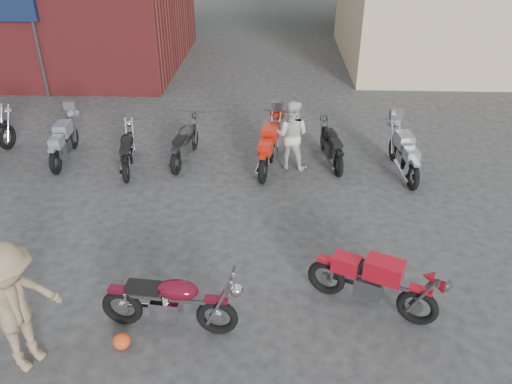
{
  "coord_description": "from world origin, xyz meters",
  "views": [
    {
      "loc": [
        0.76,
        -5.58,
        5.49
      ],
      "look_at": [
        0.44,
        2.36,
        0.9
      ],
      "focal_mm": 35.0,
      "sensor_mm": 36.0,
      "label": 1
    }
  ],
  "objects_px": {
    "person_light": "(291,135)",
    "row_bike_2": "(127,148)",
    "row_bike_3": "(185,140)",
    "person_tan": "(15,309)",
    "sportbike": "(375,279)",
    "row_bike_1": "(63,139)",
    "helmet": "(122,341)",
    "row_bike_6": "(404,151)",
    "vintage_motorcycle": "(170,299)",
    "row_bike_5": "(332,143)",
    "row_bike_4": "(270,144)"
  },
  "relations": [
    {
      "from": "vintage_motorcycle",
      "to": "person_tan",
      "type": "height_order",
      "value": "person_tan"
    },
    {
      "from": "row_bike_6",
      "to": "person_light",
      "type": "bearing_deg",
      "value": 80.27
    },
    {
      "from": "vintage_motorcycle",
      "to": "person_light",
      "type": "xyz_separation_m",
      "value": [
        1.84,
        5.36,
        0.26
      ]
    },
    {
      "from": "sportbike",
      "to": "person_tan",
      "type": "bearing_deg",
      "value": -139.89
    },
    {
      "from": "sportbike",
      "to": "row_bike_4",
      "type": "height_order",
      "value": "row_bike_4"
    },
    {
      "from": "person_tan",
      "to": "row_bike_2",
      "type": "height_order",
      "value": "person_tan"
    },
    {
      "from": "vintage_motorcycle",
      "to": "row_bike_6",
      "type": "bearing_deg",
      "value": 54.84
    },
    {
      "from": "row_bike_2",
      "to": "row_bike_5",
      "type": "bearing_deg",
      "value": -93.61
    },
    {
      "from": "row_bike_2",
      "to": "person_tan",
      "type": "bearing_deg",
      "value": 171.97
    },
    {
      "from": "row_bike_4",
      "to": "helmet",
      "type": "bearing_deg",
      "value": 170.1
    },
    {
      "from": "row_bike_4",
      "to": "row_bike_5",
      "type": "xyz_separation_m",
      "value": [
        1.48,
        0.3,
        -0.07
      ]
    },
    {
      "from": "row_bike_3",
      "to": "person_tan",
      "type": "bearing_deg",
      "value": 178.11
    },
    {
      "from": "sportbike",
      "to": "row_bike_4",
      "type": "bearing_deg",
      "value": 134.88
    },
    {
      "from": "sportbike",
      "to": "helmet",
      "type": "height_order",
      "value": "sportbike"
    },
    {
      "from": "person_tan",
      "to": "row_bike_4",
      "type": "distance_m",
      "value": 6.84
    },
    {
      "from": "row_bike_1",
      "to": "person_light",
      "type": "bearing_deg",
      "value": -95.45
    },
    {
      "from": "row_bike_3",
      "to": "row_bike_4",
      "type": "xyz_separation_m",
      "value": [
        2.05,
        -0.26,
        0.06
      ]
    },
    {
      "from": "sportbike",
      "to": "row_bike_5",
      "type": "height_order",
      "value": "sportbike"
    },
    {
      "from": "helmet",
      "to": "row_bike_5",
      "type": "relative_size",
      "value": 0.14
    },
    {
      "from": "sportbike",
      "to": "row_bike_1",
      "type": "height_order",
      "value": "sportbike"
    },
    {
      "from": "row_bike_1",
      "to": "row_bike_6",
      "type": "height_order",
      "value": "row_bike_6"
    },
    {
      "from": "sportbike",
      "to": "row_bike_1",
      "type": "relative_size",
      "value": 1.04
    },
    {
      "from": "row_bike_2",
      "to": "row_bike_5",
      "type": "relative_size",
      "value": 0.98
    },
    {
      "from": "person_light",
      "to": "row_bike_4",
      "type": "height_order",
      "value": "person_light"
    },
    {
      "from": "vintage_motorcycle",
      "to": "row_bike_1",
      "type": "height_order",
      "value": "vintage_motorcycle"
    },
    {
      "from": "row_bike_3",
      "to": "row_bike_4",
      "type": "relative_size",
      "value": 0.91
    },
    {
      "from": "sportbike",
      "to": "row_bike_6",
      "type": "bearing_deg",
      "value": 98.28
    },
    {
      "from": "row_bike_1",
      "to": "vintage_motorcycle",
      "type": "bearing_deg",
      "value": -150.11
    },
    {
      "from": "row_bike_5",
      "to": "row_bike_6",
      "type": "distance_m",
      "value": 1.69
    },
    {
      "from": "sportbike",
      "to": "row_bike_3",
      "type": "distance_m",
      "value": 6.27
    },
    {
      "from": "row_bike_5",
      "to": "person_tan",
      "type": "bearing_deg",
      "value": 134.51
    },
    {
      "from": "person_tan",
      "to": "row_bike_2",
      "type": "distance_m",
      "value": 5.86
    },
    {
      "from": "row_bike_5",
      "to": "row_bike_4",
      "type": "bearing_deg",
      "value": 92.28
    },
    {
      "from": "person_tan",
      "to": "row_bike_1",
      "type": "xyz_separation_m",
      "value": [
        -1.83,
        6.23,
        -0.42
      ]
    },
    {
      "from": "person_light",
      "to": "row_bike_6",
      "type": "relative_size",
      "value": 0.84
    },
    {
      "from": "person_light",
      "to": "row_bike_5",
      "type": "height_order",
      "value": "person_light"
    },
    {
      "from": "person_light",
      "to": "row_bike_2",
      "type": "bearing_deg",
      "value": 18.59
    },
    {
      "from": "row_bike_3",
      "to": "sportbike",
      "type": "bearing_deg",
      "value": -135.25
    },
    {
      "from": "vintage_motorcycle",
      "to": "row_bike_2",
      "type": "bearing_deg",
      "value": 116.96
    },
    {
      "from": "sportbike",
      "to": "vintage_motorcycle",
      "type": "bearing_deg",
      "value": -143.98
    },
    {
      "from": "helmet",
      "to": "row_bike_1",
      "type": "height_order",
      "value": "row_bike_1"
    },
    {
      "from": "person_light",
      "to": "row_bike_4",
      "type": "bearing_deg",
      "value": 18.27
    },
    {
      "from": "person_light",
      "to": "row_bike_3",
      "type": "height_order",
      "value": "person_light"
    },
    {
      "from": "helmet",
      "to": "person_tan",
      "type": "relative_size",
      "value": 0.13
    },
    {
      "from": "row_bike_2",
      "to": "row_bike_6",
      "type": "relative_size",
      "value": 0.91
    },
    {
      "from": "sportbike",
      "to": "row_bike_6",
      "type": "xyz_separation_m",
      "value": [
        1.43,
        4.58,
        -0.0
      ]
    },
    {
      "from": "person_tan",
      "to": "row_bike_3",
      "type": "height_order",
      "value": "person_tan"
    },
    {
      "from": "vintage_motorcycle",
      "to": "person_light",
      "type": "bearing_deg",
      "value": 76.7
    },
    {
      "from": "sportbike",
      "to": "row_bike_2",
      "type": "bearing_deg",
      "value": 163.15
    },
    {
      "from": "row_bike_1",
      "to": "helmet",
      "type": "bearing_deg",
      "value": -156.77
    }
  ]
}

